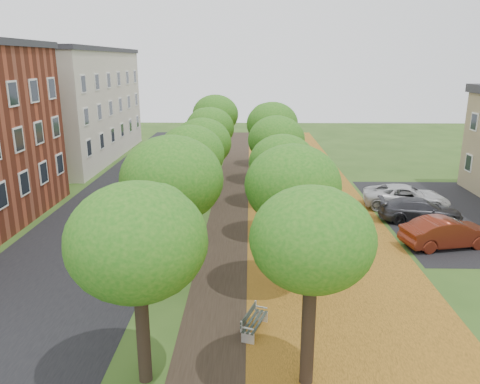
{
  "coord_description": "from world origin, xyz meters",
  "views": [
    {
      "loc": [
        0.88,
        -11.93,
        9.25
      ],
      "look_at": [
        0.38,
        11.96,
        2.5
      ],
      "focal_mm": 35.0,
      "sensor_mm": 36.0,
      "label": 1
    }
  ],
  "objects_px": {
    "car_grey": "(420,210)",
    "car_red": "(447,233)",
    "car_silver": "(450,229)",
    "bench": "(254,321)",
    "car_white": "(406,197)"
  },
  "relations": [
    {
      "from": "car_red",
      "to": "car_white",
      "type": "height_order",
      "value": "car_red"
    },
    {
      "from": "car_silver",
      "to": "car_grey",
      "type": "relative_size",
      "value": 0.87
    },
    {
      "from": "car_white",
      "to": "car_grey",
      "type": "bearing_deg",
      "value": -170.67
    },
    {
      "from": "bench",
      "to": "car_grey",
      "type": "distance_m",
      "value": 15.55
    },
    {
      "from": "car_silver",
      "to": "car_white",
      "type": "relative_size",
      "value": 0.78
    },
    {
      "from": "bench",
      "to": "car_grey",
      "type": "height_order",
      "value": "car_grey"
    },
    {
      "from": "car_red",
      "to": "bench",
      "type": "bearing_deg",
      "value": 116.4
    },
    {
      "from": "car_silver",
      "to": "car_white",
      "type": "xyz_separation_m",
      "value": [
        -0.38,
        5.93,
        0.03
      ]
    },
    {
      "from": "car_grey",
      "to": "car_red",
      "type": "bearing_deg",
      "value": -174.47
    },
    {
      "from": "bench",
      "to": "car_white",
      "type": "relative_size",
      "value": 0.32
    },
    {
      "from": "car_silver",
      "to": "car_red",
      "type": "height_order",
      "value": "car_red"
    },
    {
      "from": "car_red",
      "to": "car_grey",
      "type": "height_order",
      "value": "car_red"
    },
    {
      "from": "bench",
      "to": "car_grey",
      "type": "relative_size",
      "value": 0.36
    },
    {
      "from": "car_silver",
      "to": "car_grey",
      "type": "height_order",
      "value": "car_silver"
    },
    {
      "from": "car_silver",
      "to": "car_white",
      "type": "bearing_deg",
      "value": -6.33
    }
  ]
}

